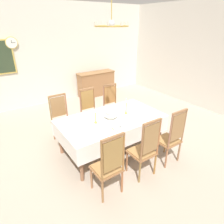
# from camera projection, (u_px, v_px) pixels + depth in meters

# --- Properties ---
(ground) EXTENTS (7.60, 6.79, 0.04)m
(ground) POSITION_uv_depth(u_px,v_px,m) (107.00, 145.00, 4.60)
(ground) COLOR #B3A390
(back_wall) EXTENTS (7.60, 0.08, 3.25)m
(back_wall) POSITION_uv_depth(u_px,v_px,m) (50.00, 55.00, 6.48)
(back_wall) COLOR silver
(back_wall) RESTS_ON ground
(right_wall) EXTENTS (0.08, 6.79, 3.25)m
(right_wall) POSITION_uv_depth(u_px,v_px,m) (213.00, 58.00, 5.88)
(right_wall) COLOR silver
(right_wall) RESTS_ON ground
(dining_table) EXTENTS (2.17, 1.20, 0.78)m
(dining_table) POSITION_uv_depth(u_px,v_px,m) (112.00, 121.00, 4.14)
(dining_table) COLOR #885D41
(dining_table) RESTS_ON ground
(tablecloth) EXTENTS (2.19, 1.22, 0.36)m
(tablecloth) POSITION_uv_depth(u_px,v_px,m) (112.00, 122.00, 4.15)
(tablecloth) COLOR white
(tablecloth) RESTS_ON dining_table
(chair_south_a) EXTENTS (0.44, 0.42, 1.18)m
(chair_south_a) POSITION_uv_depth(u_px,v_px,m) (109.00, 165.00, 3.05)
(chair_south_a) COLOR #966544
(chair_south_a) RESTS_ON ground
(chair_north_a) EXTENTS (0.44, 0.42, 1.12)m
(chair_north_a) POSITION_uv_depth(u_px,v_px,m) (61.00, 118.00, 4.57)
(chair_north_a) COLOR brown
(chair_north_a) RESTS_ON ground
(chair_south_b) EXTENTS (0.44, 0.42, 1.19)m
(chair_south_b) POSITION_uv_depth(u_px,v_px,m) (145.00, 148.00, 3.44)
(chair_south_b) COLOR #915B38
(chair_south_b) RESTS_ON ground
(chair_north_b) EXTENTS (0.44, 0.42, 1.13)m
(chair_north_b) POSITION_uv_depth(u_px,v_px,m) (90.00, 110.00, 4.96)
(chair_north_b) COLOR brown
(chair_north_b) RESTS_ON ground
(chair_south_c) EXTENTS (0.44, 0.42, 1.19)m
(chair_south_c) POSITION_uv_depth(u_px,v_px,m) (171.00, 137.00, 3.80)
(chair_south_c) COLOR #905F3A
(chair_south_c) RESTS_ON ground
(chair_north_c) EXTENTS (0.44, 0.42, 1.12)m
(chair_north_c) POSITION_uv_depth(u_px,v_px,m) (112.00, 105.00, 5.32)
(chair_north_c) COLOR brown
(chair_north_c) RESTS_ON ground
(soup_tureen) EXTENTS (0.29, 0.29, 0.23)m
(soup_tureen) POSITION_uv_depth(u_px,v_px,m) (111.00, 113.00, 4.06)
(soup_tureen) COLOR white
(soup_tureen) RESTS_ON tablecloth
(candlestick_west) EXTENTS (0.07, 0.07, 0.33)m
(candlestick_west) POSITION_uv_depth(u_px,v_px,m) (96.00, 117.00, 3.86)
(candlestick_west) COLOR gold
(candlestick_west) RESTS_ON tablecloth
(candlestick_east) EXTENTS (0.07, 0.07, 0.36)m
(candlestick_east) POSITION_uv_depth(u_px,v_px,m) (126.00, 108.00, 4.25)
(candlestick_east) COLOR gold
(candlestick_east) RESTS_ON tablecloth
(bowl_near_left) EXTENTS (0.18, 0.18, 0.04)m
(bowl_near_left) POSITION_uv_depth(u_px,v_px,m) (104.00, 108.00, 4.53)
(bowl_near_left) COLOR white
(bowl_near_left) RESTS_ON tablecloth
(bowl_near_right) EXTENTS (0.16, 0.16, 0.03)m
(bowl_near_right) POSITION_uv_depth(u_px,v_px,m) (119.00, 127.00, 3.70)
(bowl_near_right) COLOR white
(bowl_near_right) RESTS_ON tablecloth
(spoon_primary) EXTENTS (0.04, 0.18, 0.01)m
(spoon_primary) POSITION_uv_depth(u_px,v_px,m) (108.00, 107.00, 4.62)
(spoon_primary) COLOR gold
(spoon_primary) RESTS_ON tablecloth
(spoon_secondary) EXTENTS (0.05, 0.18, 0.01)m
(spoon_secondary) POSITION_uv_depth(u_px,v_px,m) (114.00, 129.00, 3.67)
(spoon_secondary) COLOR gold
(spoon_secondary) RESTS_ON tablecloth
(sideboard) EXTENTS (1.44, 0.48, 0.90)m
(sideboard) POSITION_uv_depth(u_px,v_px,m) (96.00, 84.00, 7.53)
(sideboard) COLOR #90613D
(sideboard) RESTS_ON ground
(mounted_clock) EXTENTS (0.34, 0.06, 0.34)m
(mounted_clock) POSITION_uv_depth(u_px,v_px,m) (11.00, 43.00, 5.67)
(mounted_clock) COLOR #D1B251
(chandelier) EXTENTS (0.61, 0.61, 0.66)m
(chandelier) POSITION_uv_depth(u_px,v_px,m) (112.00, 25.00, 3.36)
(chandelier) COLOR gold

